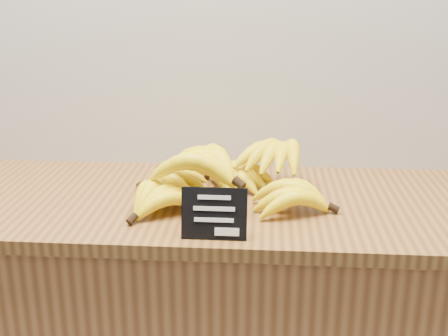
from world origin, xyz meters
TOP-DOWN VIEW (x-y plane):
  - counter_top at (0.17, 2.75)m, footprint 1.53×0.54m
  - chalkboard_sign at (0.16, 2.53)m, footprint 0.13×0.03m
  - banana_pile at (0.17, 2.74)m, footprint 0.50×0.37m

SIDE VIEW (x-z plane):
  - counter_top at x=0.17m, z-range 0.90..0.93m
  - chalkboard_sign at x=0.16m, z-range 0.93..1.03m
  - banana_pile at x=0.17m, z-range 0.92..1.05m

